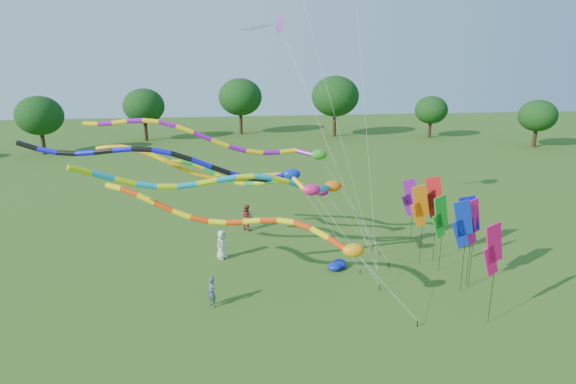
{
  "coord_description": "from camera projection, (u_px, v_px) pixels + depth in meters",
  "views": [
    {
      "loc": [
        -5.63,
        -19.42,
        11.56
      ],
      "look_at": [
        -2.38,
        4.54,
        4.8
      ],
      "focal_mm": 30.0,
      "sensor_mm": 36.0,
      "label": 1
    }
  ],
  "objects": [
    {
      "name": "person_a",
      "position": [
        222.0,
        245.0,
        28.49
      ],
      "size": [
        1.01,
        1.01,
        1.77
      ],
      "primitive_type": "imported",
      "rotation": [
        0.0,
        0.0,
        0.79
      ],
      "color": "silver",
      "rests_on": "ground"
    },
    {
      "name": "tube_kite_purple",
      "position": [
        227.0,
        141.0,
        25.96
      ],
      "size": [
        16.45,
        3.54,
        9.1
      ],
      "rotation": [
        0.0,
        0.0,
        -0.19
      ],
      "color": "black",
      "rests_on": "ground"
    },
    {
      "name": "banner_pole_green",
      "position": [
        440.0,
        217.0,
        26.22
      ],
      "size": [
        1.12,
        0.47,
        4.45
      ],
      "rotation": [
        0.0,
        0.0,
        0.34
      ],
      "color": "black",
      "rests_on": "ground"
    },
    {
      "name": "tube_kite_green",
      "position": [
        269.0,
        182.0,
        28.86
      ],
      "size": [
        11.81,
        2.4,
        6.21
      ],
      "rotation": [
        0.0,
        0.0,
        -0.18
      ],
      "color": "black",
      "rests_on": "ground"
    },
    {
      "name": "banner_pole_blue_a",
      "position": [
        462.0,
        224.0,
        23.71
      ],
      "size": [
        1.16,
        0.11,
        4.91
      ],
      "rotation": [
        0.0,
        0.0,
        -0.02
      ],
      "color": "black",
      "rests_on": "ground"
    },
    {
      "name": "person_b",
      "position": [
        211.0,
        292.0,
        22.97
      ],
      "size": [
        0.6,
        0.67,
        1.53
      ],
      "primitive_type": "imported",
      "rotation": [
        0.0,
        0.0,
        -1.03
      ],
      "color": "#434C5F",
      "rests_on": "ground"
    },
    {
      "name": "delta_kite_high_c",
      "position": [
        279.0,
        23.0,
        29.3
      ],
      "size": [
        6.78,
        8.15,
        15.88
      ],
      "rotation": [
        0.0,
        0.0,
        0.25
      ],
      "color": "black",
      "rests_on": "ground"
    },
    {
      "name": "banner_pole_violet",
      "position": [
        410.0,
        197.0,
        30.69
      ],
      "size": [
        1.16,
        0.11,
        4.22
      ],
      "rotation": [
        0.0,
        0.0,
        -0.03
      ],
      "color": "black",
      "rests_on": "ground"
    },
    {
      "name": "blue_nylon_heap",
      "position": [
        331.0,
        265.0,
        27.36
      ],
      "size": [
        1.23,
        1.03,
        0.4
      ],
      "color": "#0D1DAA",
      "rests_on": "ground"
    },
    {
      "name": "banner_pole_magenta_b",
      "position": [
        472.0,
        222.0,
        24.2
      ],
      "size": [
        1.12,
        0.47,
        4.83
      ],
      "rotation": [
        0.0,
        0.0,
        0.35
      ],
      "color": "black",
      "rests_on": "ground"
    },
    {
      "name": "tube_kite_orange",
      "position": [
        230.0,
        173.0,
        24.62
      ],
      "size": [
        14.18,
        4.59,
        7.79
      ],
      "rotation": [
        0.0,
        0.0,
        -0.33
      ],
      "color": "black",
      "rests_on": "ground"
    },
    {
      "name": "banner_pole_red",
      "position": [
        434.0,
        198.0,
        27.44
      ],
      "size": [
        1.13,
        0.43,
        5.14
      ],
      "rotation": [
        0.0,
        0.0,
        -0.31
      ],
      "color": "black",
      "rests_on": "ground"
    },
    {
      "name": "banner_pole_blue_b",
      "position": [
        468.0,
        219.0,
        24.35
      ],
      "size": [
        1.15,
        0.35,
        4.94
      ],
      "rotation": [
        0.0,
        0.0,
        -0.23
      ],
      "color": "black",
      "rests_on": "ground"
    },
    {
      "name": "tube_kite_cyan",
      "position": [
        250.0,
        183.0,
        24.07
      ],
      "size": [
        15.52,
        5.11,
        7.7
      ],
      "rotation": [
        0.0,
        0.0,
        0.34
      ],
      "color": "black",
      "rests_on": "ground"
    },
    {
      "name": "banner_pole_orange",
      "position": [
        420.0,
        206.0,
        26.96
      ],
      "size": [
        1.16,
        0.15,
        4.8
      ],
      "rotation": [
        0.0,
        0.0,
        0.06
      ],
      "color": "black",
      "rests_on": "ground"
    },
    {
      "name": "banner_pole_magenta_a",
      "position": [
        493.0,
        250.0,
        20.78
      ],
      "size": [
        1.13,
        0.43,
        4.81
      ],
      "rotation": [
        0.0,
        0.0,
        0.31
      ],
      "color": "black",
      "rests_on": "ground"
    },
    {
      "name": "ground",
      "position": [
        352.0,
        315.0,
        22.38
      ],
      "size": [
        160.0,
        160.0,
        0.0
      ],
      "primitive_type": "plane",
      "color": "#2A4F15",
      "rests_on": "ground"
    },
    {
      "name": "tube_kite_red",
      "position": [
        259.0,
        225.0,
        22.34
      ],
      "size": [
        13.77,
        5.51,
        6.27
      ],
      "rotation": [
        0.0,
        0.0,
        -0.41
      ],
      "color": "black",
      "rests_on": "ground"
    },
    {
      "name": "person_c",
      "position": [
        247.0,
        217.0,
        33.31
      ],
      "size": [
        1.12,
        1.12,
        1.84
      ],
      "primitive_type": "imported",
      "rotation": [
        0.0,
        0.0,
        2.35
      ],
      "color": "#9C383C",
      "rests_on": "ground"
    },
    {
      "name": "tree_ring",
      "position": [
        332.0,
        215.0,
        18.55
      ],
      "size": [
        122.08,
        121.12,
        9.59
      ],
      "color": "#382314",
      "rests_on": "ground"
    },
    {
      "name": "tube_kite_blue",
      "position": [
        190.0,
        163.0,
        23.8
      ],
      "size": [
        16.82,
        1.46,
        8.26
      ],
      "rotation": [
        0.0,
        0.0,
        -0.02
      ],
      "color": "black",
      "rests_on": "ground"
    }
  ]
}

